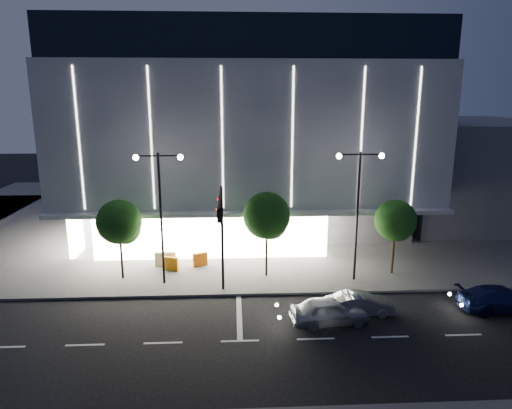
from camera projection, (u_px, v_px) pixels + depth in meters
The scene contains 17 objects.
ground at pixel (204, 328), 25.23m from camera, with size 160.00×160.00×0.00m, color black.
sidewalk_museum at pixel (264, 215), 48.77m from camera, with size 70.00×40.00×0.15m, color #474747.
museum at pixel (245, 129), 44.88m from camera, with size 30.00×25.80×18.00m.
annex_building at pixel (460, 168), 48.65m from camera, with size 16.00×20.00×10.00m, color #4C4C51.
traffic_mast at pixel (221, 224), 27.35m from camera, with size 0.33×5.89×7.07m.
street_lamp_west at pixel (160, 199), 29.52m from camera, with size 3.16×0.36×9.00m.
street_lamp_east at pixel (358, 197), 30.16m from camera, with size 3.16×0.36×9.00m.
tree_left at pixel (120, 224), 30.82m from camera, with size 3.02×3.02×5.72m.
tree_mid at pixel (267, 218), 31.24m from camera, with size 3.25×3.25×6.15m.
tree_right at pixel (396, 223), 31.78m from camera, with size 2.91×2.91×5.51m.
car_lead at pixel (329, 311), 25.56m from camera, with size 1.78×4.43×1.51m, color #94979B.
car_second at pixel (360, 304), 26.65m from camera, with size 1.37×3.93×1.30m, color #96989D.
car_third at pixel (502, 299), 27.05m from camera, with size 2.07×5.10×1.48m, color #141D4D.
barrier_a at pixel (171, 264), 33.01m from camera, with size 1.10×0.25×1.00m, color orange.
barrier_b at pixel (162, 259), 33.98m from camera, with size 1.10×0.25×1.00m, color silver.
barrier_c at pixel (200, 259), 33.87m from camera, with size 1.10×0.25×1.00m, color #FF660E.
barrier_d at pixel (169, 258), 34.17m from camera, with size 1.10×0.25×1.00m, color white.
Camera 1 is at (1.75, -23.06, 12.53)m, focal length 32.00 mm.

